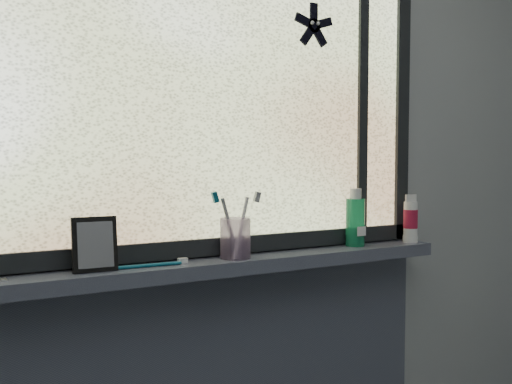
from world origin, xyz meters
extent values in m
cube|color=#9EA3A8|center=(0.00, 1.30, 1.25)|extent=(3.00, 0.01, 2.50)
cube|color=#43485A|center=(0.00, 1.23, 1.00)|extent=(1.62, 0.14, 0.04)
cube|color=silver|center=(0.00, 1.28, 1.53)|extent=(1.50, 0.01, 1.00)
cube|color=black|center=(0.00, 1.28, 1.05)|extent=(1.60, 0.03, 0.05)
cube|color=black|center=(0.78, 1.28, 1.53)|extent=(0.05, 0.03, 1.10)
cube|color=black|center=(0.60, 1.28, 1.53)|extent=(0.03, 0.03, 1.00)
cube|color=black|center=(-0.30, 1.22, 1.09)|extent=(0.11, 0.06, 0.14)
cylinder|color=#AF8CB9|center=(0.10, 1.22, 1.08)|extent=(0.10, 0.10, 0.11)
cylinder|color=#1D9862|center=(0.55, 1.24, 1.11)|extent=(0.07, 0.07, 0.16)
cylinder|color=silver|center=(0.77, 1.21, 1.11)|extent=(0.05, 0.05, 0.12)
camera|label=1|loc=(-0.64, -0.22, 1.31)|focal=40.00mm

